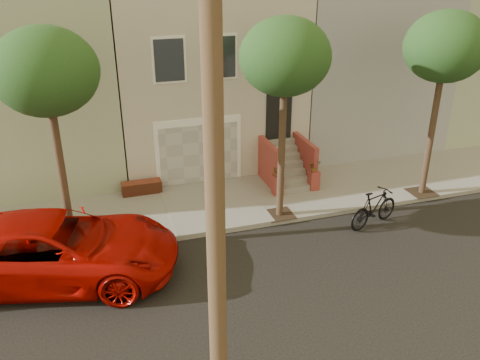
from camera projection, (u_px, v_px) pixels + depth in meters
name	position (u px, v px, depth m)	size (l,w,h in m)	color
ground	(299.00, 294.00, 12.96)	(90.00, 90.00, 0.00)	black
sidewalk	(237.00, 202.00, 17.56)	(40.00, 3.70, 0.15)	gray
house_row	(196.00, 66.00, 21.14)	(33.10, 11.70, 7.00)	#BCB1A1
tree_left	(46.00, 73.00, 12.64)	(2.70, 2.57, 6.30)	#2D2116
tree_mid	(285.00, 58.00, 14.43)	(2.70, 2.57, 6.30)	#2D2116
tree_right	(446.00, 48.00, 15.94)	(2.70, 2.57, 6.30)	#2D2116
pickup_truck	(56.00, 249.00, 13.26)	(2.96, 6.43, 1.79)	#AE0A04
motorcycle	(374.00, 208.00, 15.95)	(0.58, 2.06, 1.24)	black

